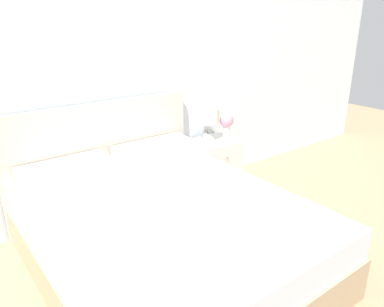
# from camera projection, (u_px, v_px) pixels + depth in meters

# --- Properties ---
(ground_plane) EXTENTS (12.00, 12.00, 0.00)m
(ground_plane) POSITION_uv_depth(u_px,v_px,m) (108.00, 212.00, 3.52)
(ground_plane) COLOR tan
(wall_back) EXTENTS (8.00, 0.06, 2.60)m
(wall_back) POSITION_uv_depth(u_px,v_px,m) (92.00, 71.00, 3.12)
(wall_back) COLOR white
(wall_back) RESTS_ON ground_plane
(bed) EXTENTS (1.71, 2.08, 1.05)m
(bed) POSITION_uv_depth(u_px,v_px,m) (162.00, 230.00, 2.71)
(bed) COLOR tan
(bed) RESTS_ON ground_plane
(nightstand) EXTENTS (0.46, 0.40, 0.53)m
(nightstand) POSITION_uv_depth(u_px,v_px,m) (214.00, 165.00, 3.92)
(nightstand) COLOR white
(nightstand) RESTS_ON ground_plane
(table_lamp) EXTENTS (0.22, 0.22, 0.34)m
(table_lamp) POSITION_uv_depth(u_px,v_px,m) (208.00, 117.00, 3.75)
(table_lamp) COLOR #A8B2BC
(table_lamp) RESTS_ON nightstand
(flower_vase) EXTENTS (0.15, 0.15, 0.26)m
(flower_vase) POSITION_uv_depth(u_px,v_px,m) (227.00, 123.00, 3.87)
(flower_vase) COLOR silver
(flower_vase) RESTS_ON nightstand
(alarm_clock) EXTENTS (0.06, 0.06, 0.07)m
(alarm_clock) POSITION_uv_depth(u_px,v_px,m) (209.00, 141.00, 3.70)
(alarm_clock) COLOR white
(alarm_clock) RESTS_ON nightstand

